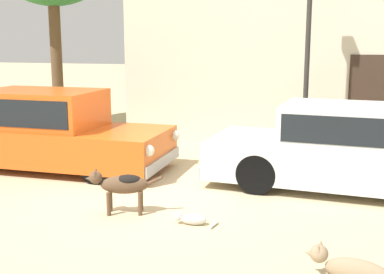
{
  "coord_description": "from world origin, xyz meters",
  "views": [
    {
      "loc": [
        2.87,
        -7.24,
        2.4
      ],
      "look_at": [
        0.73,
        0.2,
        0.9
      ],
      "focal_mm": 46.91,
      "sensor_mm": 36.0,
      "label": 1
    }
  ],
  "objects_px": {
    "parked_sedan_second": "(350,148)",
    "stray_dog_tan": "(349,268)",
    "stray_dog_spotted": "(122,184)",
    "stray_cat": "(192,219)",
    "street_lamp": "(309,27)",
    "parked_sedan_nearest": "(48,129)"
  },
  "relations": [
    {
      "from": "parked_sedan_nearest",
      "to": "street_lamp",
      "type": "xyz_separation_m",
      "value": [
        4.65,
        1.93,
        1.9
      ]
    },
    {
      "from": "parked_sedan_nearest",
      "to": "parked_sedan_second",
      "type": "distance_m",
      "value": 5.49
    },
    {
      "from": "stray_dog_spotted",
      "to": "street_lamp",
      "type": "height_order",
      "value": "street_lamp"
    },
    {
      "from": "parked_sedan_nearest",
      "to": "stray_dog_spotted",
      "type": "relative_size",
      "value": 4.36
    },
    {
      "from": "parked_sedan_nearest",
      "to": "stray_cat",
      "type": "xyz_separation_m",
      "value": [
        3.49,
        -2.2,
        -0.66
      ]
    },
    {
      "from": "stray_dog_tan",
      "to": "street_lamp",
      "type": "height_order",
      "value": "street_lamp"
    },
    {
      "from": "parked_sedan_second",
      "to": "stray_dog_tan",
      "type": "distance_m",
      "value": 3.46
    },
    {
      "from": "parked_sedan_second",
      "to": "stray_cat",
      "type": "bearing_deg",
      "value": -127.06
    },
    {
      "from": "stray_dog_tan",
      "to": "parked_sedan_nearest",
      "type": "bearing_deg",
      "value": -18.79
    },
    {
      "from": "parked_sedan_nearest",
      "to": "stray_dog_spotted",
      "type": "bearing_deg",
      "value": -40.23
    },
    {
      "from": "parked_sedan_second",
      "to": "street_lamp",
      "type": "bearing_deg",
      "value": 118.69
    },
    {
      "from": "parked_sedan_second",
      "to": "stray_dog_spotted",
      "type": "bearing_deg",
      "value": -140.95
    },
    {
      "from": "stray_dog_spotted",
      "to": "stray_dog_tan",
      "type": "distance_m",
      "value": 3.29
    },
    {
      "from": "parked_sedan_second",
      "to": "stray_dog_spotted",
      "type": "xyz_separation_m",
      "value": [
        -3.06,
        -2.14,
        -0.26
      ]
    },
    {
      "from": "parked_sedan_nearest",
      "to": "stray_dog_spotted",
      "type": "distance_m",
      "value": 3.19
    },
    {
      "from": "stray_dog_spotted",
      "to": "parked_sedan_nearest",
      "type": "bearing_deg",
      "value": -57.47
    },
    {
      "from": "stray_dog_spotted",
      "to": "stray_cat",
      "type": "height_order",
      "value": "stray_dog_spotted"
    },
    {
      "from": "parked_sedan_second",
      "to": "stray_dog_spotted",
      "type": "height_order",
      "value": "parked_sedan_second"
    },
    {
      "from": "street_lamp",
      "to": "parked_sedan_nearest",
      "type": "bearing_deg",
      "value": -157.5
    },
    {
      "from": "stray_dog_tan",
      "to": "street_lamp",
      "type": "xyz_separation_m",
      "value": [
        -0.8,
        5.26,
        2.48
      ]
    },
    {
      "from": "stray_dog_tan",
      "to": "stray_cat",
      "type": "bearing_deg",
      "value": -17.28
    },
    {
      "from": "stray_dog_tan",
      "to": "street_lamp",
      "type": "bearing_deg",
      "value": -68.74
    }
  ]
}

